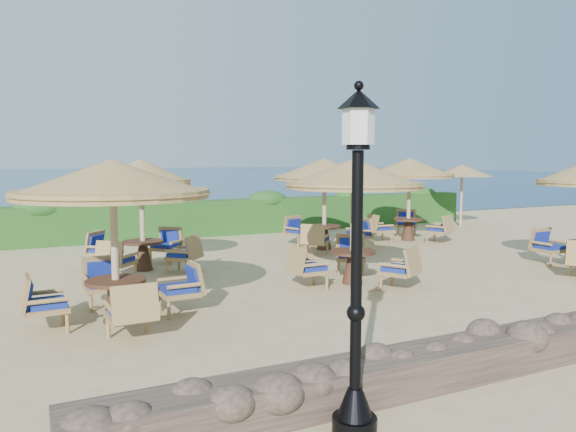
{
  "coord_description": "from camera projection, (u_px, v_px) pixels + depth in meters",
  "views": [
    {
      "loc": [
        -7.69,
        -11.23,
        2.69
      ],
      "look_at": [
        -1.89,
        0.61,
        1.3
      ],
      "focal_mm": 35.0,
      "sensor_mm": 36.0,
      "label": 1
    }
  ],
  "objects": [
    {
      "name": "hedge",
      "position": [
        255.0,
        216.0,
        20.04
      ],
      "size": [
        18.0,
        0.9,
        1.2
      ],
      "primitive_type": "cube",
      "color": "#1A4616",
      "rests_on": "ground"
    },
    {
      "name": "cafe_set_5",
      "position": [
        409.0,
        181.0,
        18.03
      ],
      "size": [
        2.85,
        2.85,
        2.65
      ],
      "color": "tan",
      "rests_on": "ground"
    },
    {
      "name": "sea",
      "position": [
        76.0,
        177.0,
        76.19
      ],
      "size": [
        160.0,
        160.0,
        0.0
      ],
      "primitive_type": "plane",
      "color": "navy",
      "rests_on": "ground"
    },
    {
      "name": "cafe_set_1",
      "position": [
        353.0,
        193.0,
        11.78
      ],
      "size": [
        2.9,
        2.9,
        2.65
      ],
      "color": "tan",
      "rests_on": "ground"
    },
    {
      "name": "cafe_set_0",
      "position": [
        113.0,
        206.0,
        8.98
      ],
      "size": [
        3.12,
        3.12,
        2.65
      ],
      "color": "tan",
      "rests_on": "ground"
    },
    {
      "name": "lamp_post",
      "position": [
        356.0,
        277.0,
        5.34
      ],
      "size": [
        0.44,
        0.44,
        3.31
      ],
      "color": "black",
      "rests_on": "ground"
    },
    {
      "name": "ground",
      "position": [
        369.0,
        268.0,
        13.67
      ],
      "size": [
        120.0,
        120.0,
        0.0
      ],
      "primitive_type": "plane",
      "color": "tan",
      "rests_on": "ground"
    },
    {
      "name": "extra_parasol",
      "position": [
        462.0,
        171.0,
        21.5
      ],
      "size": [
        2.3,
        2.3,
        2.41
      ],
      "color": "tan",
      "rests_on": "ground"
    },
    {
      "name": "cafe_set_4",
      "position": [
        325.0,
        183.0,
        16.17
      ],
      "size": [
        2.93,
        2.93,
        2.65
      ],
      "color": "tan",
      "rests_on": "ground"
    },
    {
      "name": "cafe_set_3",
      "position": [
        142.0,
        200.0,
        13.21
      ],
      "size": [
        2.52,
        2.52,
        2.65
      ],
      "color": "tan",
      "rests_on": "ground"
    }
  ]
}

